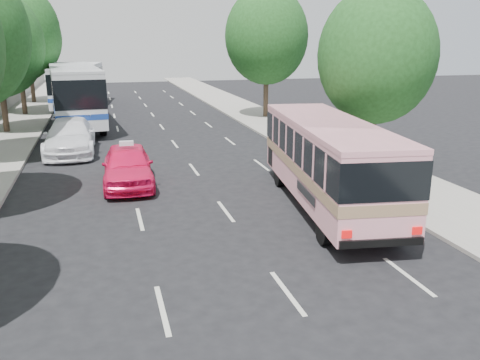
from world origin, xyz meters
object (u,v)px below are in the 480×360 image
object	(u,v)px
tour_coach_front	(74,90)
tour_coach_rear	(79,82)
white_pickup	(70,137)
pink_bus	(328,154)
pink_taxi	(128,166)

from	to	relation	value
tour_coach_front	tour_coach_rear	distance (m)	9.40
white_pickup	tour_coach_front	size ratio (longest dim) A/B	0.44
pink_bus	white_pickup	world-z (taller)	pink_bus
tour_coach_front	tour_coach_rear	xyz separation A→B (m)	(-0.00, 9.40, -0.22)
pink_bus	tour_coach_front	xyz separation A→B (m)	(-9.00, 20.72, 0.49)
pink_bus	white_pickup	bearing A→B (deg)	135.40
pink_bus	white_pickup	size ratio (longest dim) A/B	1.64
tour_coach_front	tour_coach_rear	size ratio (longest dim) A/B	1.10
tour_coach_front	white_pickup	bearing A→B (deg)	-95.22
pink_taxi	white_pickup	size ratio (longest dim) A/B	0.81
tour_coach_front	tour_coach_rear	bearing A→B (deg)	84.79
pink_taxi	white_pickup	xyz separation A→B (m)	(-2.50, 6.94, 0.04)
pink_taxi	white_pickup	distance (m)	7.38
white_pickup	tour_coach_front	bearing A→B (deg)	90.99
pink_bus	tour_coach_front	size ratio (longest dim) A/B	0.73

